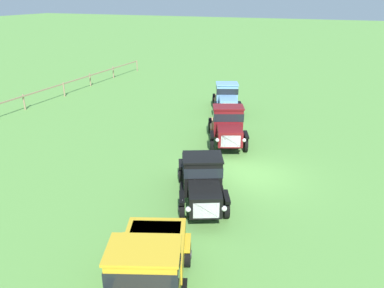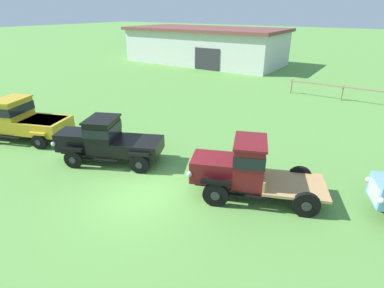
# 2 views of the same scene
# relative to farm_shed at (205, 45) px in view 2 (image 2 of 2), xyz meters

# --- Properties ---
(ground_plane) EXTENTS (240.00, 240.00, 0.00)m
(ground_plane) POSITION_rel_farm_shed_xyz_m (13.60, -27.55, -2.16)
(ground_plane) COLOR #5B9342
(farm_shed) EXTENTS (19.76, 9.46, 4.28)m
(farm_shed) POSITION_rel_farm_shed_xyz_m (0.00, 0.00, 0.00)
(farm_shed) COLOR silver
(farm_shed) RESTS_ON ground
(vintage_truck_foreground_near) EXTENTS (5.51, 3.50, 2.19)m
(vintage_truck_foreground_near) POSITION_rel_farm_shed_xyz_m (4.55, -26.84, -1.08)
(vintage_truck_foreground_near) COLOR black
(vintage_truck_foreground_near) RESTS_ON ground
(vintage_truck_second_in_line) EXTENTS (4.95, 3.37, 2.07)m
(vintage_truck_second_in_line) POSITION_rel_farm_shed_xyz_m (10.54, -26.14, -1.12)
(vintage_truck_second_in_line) COLOR black
(vintage_truck_second_in_line) RESTS_ON ground
(vintage_truck_midrow_center) EXTENTS (5.17, 3.40, 2.23)m
(vintage_truck_midrow_center) POSITION_rel_farm_shed_xyz_m (16.77, -25.32, -1.01)
(vintage_truck_midrow_center) COLOR black
(vintage_truck_midrow_center) RESTS_ON ground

